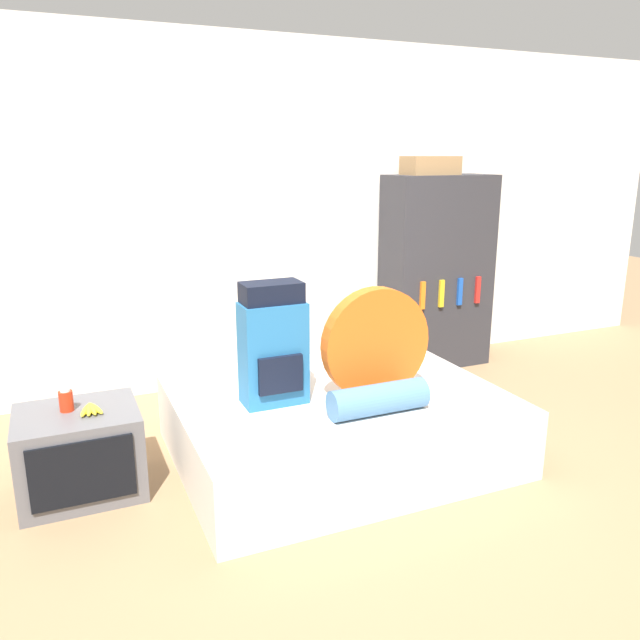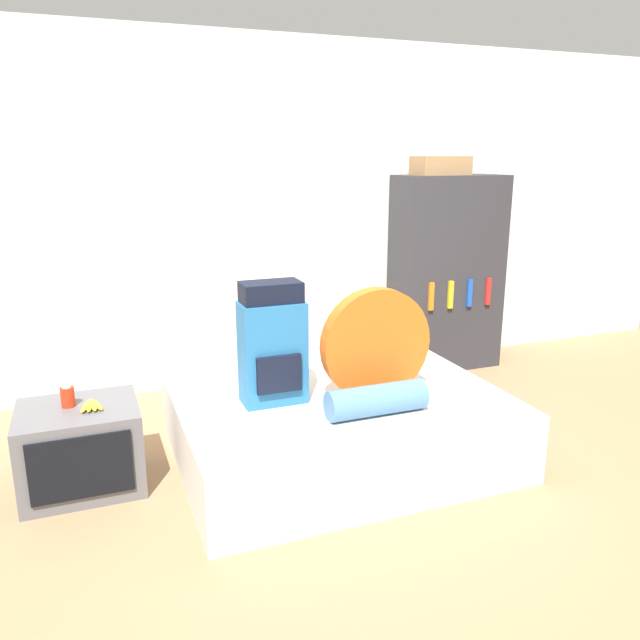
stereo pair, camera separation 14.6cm
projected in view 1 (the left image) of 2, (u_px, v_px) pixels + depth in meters
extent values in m
plane|color=#997551|center=(377.00, 498.00, 3.28)|extent=(16.00, 16.00, 0.00)
cube|color=white|center=(254.00, 215.00, 4.74)|extent=(8.00, 0.05, 2.60)
cube|color=silver|center=(337.00, 424.00, 3.70)|extent=(1.85, 1.46, 0.40)
cube|color=#23669E|center=(273.00, 353.00, 3.44)|extent=(0.35, 0.20, 0.57)
cube|color=black|center=(271.00, 292.00, 3.36)|extent=(0.33, 0.19, 0.11)
cube|color=black|center=(281.00, 375.00, 3.36)|extent=(0.25, 0.03, 0.21)
cylinder|color=#E05B19|center=(376.00, 343.00, 3.51)|extent=(0.64, 0.09, 0.64)
cylinder|color=teal|center=(378.00, 399.00, 3.33)|extent=(0.55, 0.17, 0.17)
cube|color=#5B5B60|center=(80.00, 452.00, 3.29)|extent=(0.62, 0.52, 0.46)
cube|color=black|center=(83.00, 473.00, 3.05)|extent=(0.49, 0.02, 0.33)
cylinder|color=red|center=(66.00, 401.00, 3.23)|extent=(0.07, 0.07, 0.11)
cylinder|color=white|center=(65.00, 390.00, 3.21)|extent=(0.05, 0.05, 0.02)
ellipsoid|color=yellow|center=(86.00, 410.00, 3.22)|extent=(0.08, 0.17, 0.03)
ellipsoid|color=yellow|center=(89.00, 409.00, 3.22)|extent=(0.05, 0.18, 0.03)
ellipsoid|color=yellow|center=(92.00, 409.00, 3.23)|extent=(0.05, 0.18, 0.03)
ellipsoid|color=yellow|center=(96.00, 408.00, 3.24)|extent=(0.08, 0.17, 0.03)
cube|color=#2D2D33|center=(436.00, 272.00, 5.20)|extent=(0.89, 0.41, 1.59)
cube|color=orange|center=(423.00, 295.00, 4.94)|extent=(0.04, 0.02, 0.22)
cube|color=gold|center=(441.00, 294.00, 5.01)|extent=(0.04, 0.02, 0.22)
cube|color=#194CB2|center=(460.00, 292.00, 5.08)|extent=(0.04, 0.02, 0.22)
cube|color=red|center=(478.00, 290.00, 5.14)|extent=(0.04, 0.02, 0.22)
cube|color=#99754C|center=(430.00, 165.00, 4.93)|extent=(0.43, 0.25, 0.14)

